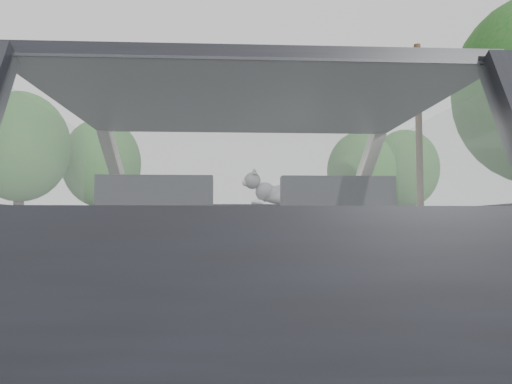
{
  "coord_description": "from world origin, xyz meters",
  "views": [
    {
      "loc": [
        -0.08,
        -2.58,
        0.88
      ],
      "look_at": [
        0.09,
        0.53,
        1.08
      ],
      "focal_mm": 35.0,
      "sensor_mm": 36.0,
      "label": 1
    }
  ],
  "objects": [
    {
      "name": "steering_wheel",
      "position": [
        -0.4,
        0.33,
        0.92
      ],
      "size": [
        0.36,
        0.36,
        0.04
      ],
      "primitive_type": "torus",
      "color": "black",
      "rests_on": "dashboard"
    },
    {
      "name": "subject_car",
      "position": [
        0.0,
        0.0,
        0.72
      ],
      "size": [
        1.8,
        4.0,
        1.45
      ],
      "primitive_type": "cube",
      "color": "black",
      "rests_on": "ground"
    },
    {
      "name": "driver_seat",
      "position": [
        -0.4,
        -0.29,
        0.88
      ],
      "size": [
        0.5,
        0.72,
        0.42
      ],
      "primitive_type": "cube",
      "color": "black",
      "rests_on": "subject_car"
    },
    {
      "name": "other_car",
      "position": [
        -1.45,
        20.37,
        0.78
      ],
      "size": [
        1.94,
        4.78,
        1.57
      ],
      "primitive_type": "imported",
      "rotation": [
        0.0,
        0.0,
        0.01
      ],
      "color": "#AFAFAF",
      "rests_on": "ground"
    },
    {
      "name": "tree_2",
      "position": [
        8.47,
        29.25,
        3.37
      ],
      "size": [
        5.26,
        5.26,
        6.74
      ],
      "primitive_type": null,
      "rotation": [
        0.0,
        0.0,
        0.2
      ],
      "color": "#165717",
      "rests_on": "ground"
    },
    {
      "name": "tree_5",
      "position": [
        -11.03,
        23.88,
        3.81
      ],
      "size": [
        5.86,
        5.86,
        7.62
      ],
      "primitive_type": null,
      "rotation": [
        0.0,
        0.0,
        0.18
      ],
      "color": "#165717",
      "rests_on": "ground"
    },
    {
      "name": "guardrail",
      "position": [
        4.3,
        10.0,
        0.58
      ],
      "size": [
        0.05,
        90.0,
        0.32
      ],
      "primitive_type": "cube",
      "color": "#96999E",
      "rests_on": "ground"
    },
    {
      "name": "cat",
      "position": [
        0.3,
        0.59,
        1.08
      ],
      "size": [
        0.53,
        0.2,
        0.23
      ],
      "primitive_type": "ellipsoid",
      "rotation": [
        0.0,
        0.0,
        0.07
      ],
      "color": "gray",
      "rests_on": "dashboard"
    },
    {
      "name": "passenger_seat",
      "position": [
        0.4,
        -0.29,
        0.88
      ],
      "size": [
        0.5,
        0.72,
        0.42
      ],
      "primitive_type": "cube",
      "color": "black",
      "rests_on": "subject_car"
    },
    {
      "name": "tree_3",
      "position": [
        13.61,
        35.63,
        4.04
      ],
      "size": [
        6.93,
        6.93,
        8.08
      ],
      "primitive_type": null,
      "rotation": [
        0.0,
        0.0,
        -0.38
      ],
      "color": "#165717",
      "rests_on": "ground"
    },
    {
      "name": "tree_6",
      "position": [
        -7.82,
        27.83,
        3.54
      ],
      "size": [
        5.86,
        5.86,
        7.08
      ],
      "primitive_type": null,
      "rotation": [
        0.0,
        0.0,
        0.3
      ],
      "color": "#165717",
      "rests_on": "ground"
    },
    {
      "name": "dashboard",
      "position": [
        0.0,
        0.62,
        0.85
      ],
      "size": [
        1.58,
        0.45,
        0.3
      ],
      "primitive_type": "cube",
      "color": "black",
      "rests_on": "subject_car"
    },
    {
      "name": "utility_pole",
      "position": [
        7.28,
        16.28,
        3.98
      ],
      "size": [
        0.34,
        0.34,
        7.96
      ],
      "primitive_type": "cylinder",
      "rotation": [
        0.0,
        0.0,
        -0.42
      ],
      "color": "brown",
      "rests_on": "ground"
    },
    {
      "name": "highway_sign",
      "position": [
        4.7,
        19.63,
        1.39
      ],
      "size": [
        0.21,
        1.12,
        2.78
      ],
      "primitive_type": "cube",
      "rotation": [
        0.0,
        0.0,
        -0.09
      ],
      "color": "#15441E",
      "rests_on": "ground"
    }
  ]
}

